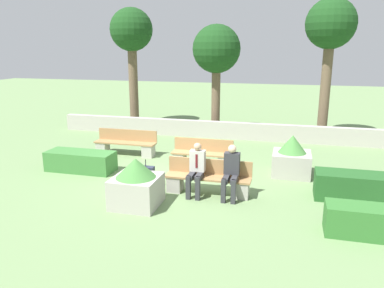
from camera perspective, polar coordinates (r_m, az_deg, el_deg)
ground_plane at (r=10.87m, az=-2.43°, el=-5.12°), size 60.00×60.00×0.00m
perimeter_wall at (r=15.58m, az=3.09°, el=2.23°), size 13.45×0.30×0.69m
bench_front at (r=9.61m, az=2.45°, el=-5.58°), size 2.19×0.48×0.87m
bench_left_side at (r=13.24m, az=-10.08°, el=-0.16°), size 2.18×0.48×0.87m
bench_right_side at (r=11.73m, az=1.54°, el=-1.91°), size 1.90×0.48×0.87m
person_seated_man at (r=9.41m, az=0.67°, el=-3.52°), size 0.38×0.63×1.33m
person_seated_woman at (r=9.25m, az=5.97°, el=-3.89°), size 0.38×0.63×1.34m
hedge_block_near_left at (r=10.06m, az=23.54°, el=-5.99°), size 1.89×0.76×0.67m
hedge_block_near_right at (r=11.86m, az=-16.60°, el=-2.53°), size 2.07×0.78×0.60m
hedge_block_mid_left at (r=8.27m, az=23.64°, el=-10.60°), size 1.17×0.64×0.62m
planter_corner_left at (r=8.93m, az=-8.49°, el=-5.97°), size 1.07×1.07×1.16m
planter_corner_right at (r=11.32m, az=14.94°, el=-2.06°), size 1.09×1.09×1.20m
suitcase at (r=10.08m, az=-7.02°, el=-5.03°), size 0.44×0.20×0.79m
tree_leftmost at (r=17.98m, az=-9.20°, el=16.17°), size 1.95×1.95×5.42m
tree_center_left at (r=16.11m, az=3.76°, el=13.91°), size 2.01×2.01×4.60m
tree_center_right at (r=16.20m, az=20.36°, el=16.13°), size 1.97×1.97×5.54m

